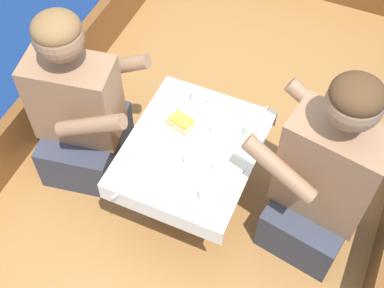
# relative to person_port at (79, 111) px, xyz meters

# --- Properties ---
(ground_plane) EXTENTS (60.00, 60.00, 0.00)m
(ground_plane) POSITION_rel_person_port_xyz_m (0.59, -0.07, -0.73)
(ground_plane) COLOR navy
(boat_deck) EXTENTS (1.93, 3.79, 0.33)m
(boat_deck) POSITION_rel_person_port_xyz_m (0.59, -0.07, -0.56)
(boat_deck) COLOR #9E6B38
(boat_deck) RESTS_ON ground_plane
(gunwale_port) EXTENTS (0.06, 3.79, 0.30)m
(gunwale_port) POSITION_rel_person_port_xyz_m (-0.35, -0.07, -0.25)
(gunwale_port) COLOR brown
(gunwale_port) RESTS_ON boat_deck
(gunwale_starboard) EXTENTS (0.06, 3.79, 0.30)m
(gunwale_starboard) POSITION_rel_person_port_xyz_m (1.52, -0.07, -0.25)
(gunwale_starboard) COLOR brown
(gunwale_starboard) RESTS_ON boat_deck
(cockpit_table) EXTENTS (0.57, 0.69, 0.43)m
(cockpit_table) POSITION_rel_person_port_xyz_m (0.59, 0.00, -0.02)
(cockpit_table) COLOR #B2B2B7
(cockpit_table) RESTS_ON boat_deck
(person_port) EXTENTS (0.57, 0.52, 0.97)m
(person_port) POSITION_rel_person_port_xyz_m (0.00, 0.00, 0.00)
(person_port) COLOR #333847
(person_port) RESTS_ON boat_deck
(person_starboard) EXTENTS (0.57, 0.51, 1.04)m
(person_starboard) POSITION_rel_person_port_xyz_m (1.17, 0.07, 0.03)
(person_starboard) COLOR #333847
(person_starboard) RESTS_ON boat_deck
(plate_sandwich) EXTENTS (0.18, 0.18, 0.01)m
(plate_sandwich) POSITION_rel_person_port_xyz_m (0.50, 0.09, 0.03)
(plate_sandwich) COLOR silver
(plate_sandwich) RESTS_ON cockpit_table
(plate_bread) EXTENTS (0.16, 0.16, 0.01)m
(plate_bread) POSITION_rel_person_port_xyz_m (0.52, -0.22, 0.03)
(plate_bread) COLOR silver
(plate_bread) RESTS_ON cockpit_table
(sandwich) EXTENTS (0.13, 0.11, 0.05)m
(sandwich) POSITION_rel_person_port_xyz_m (0.50, 0.09, 0.06)
(sandwich) COLOR #E0BC7F
(sandwich) RESTS_ON plate_sandwich
(bowl_port_near) EXTENTS (0.12, 0.12, 0.04)m
(bowl_port_near) POSITION_rel_person_port_xyz_m (0.69, 0.14, 0.05)
(bowl_port_near) COLOR silver
(bowl_port_near) RESTS_ON cockpit_table
(bowl_starboard_near) EXTENTS (0.12, 0.12, 0.04)m
(bowl_starboard_near) POSITION_rel_person_port_xyz_m (0.64, -0.06, 0.05)
(bowl_starboard_near) COLOR silver
(bowl_starboard_near) RESTS_ON cockpit_table
(bowl_center_far) EXTENTS (0.15, 0.15, 0.04)m
(bowl_center_far) POSITION_rel_person_port_xyz_m (0.42, -0.08, 0.05)
(bowl_center_far) COLOR silver
(bowl_center_far) RESTS_ON cockpit_table
(bowl_port_far) EXTENTS (0.13, 0.13, 0.04)m
(bowl_port_far) POSITION_rel_person_port_xyz_m (0.78, -0.05, 0.05)
(bowl_port_far) COLOR silver
(bowl_port_far) RESTS_ON cockpit_table
(coffee_cup_port) EXTENTS (0.11, 0.08, 0.07)m
(coffee_cup_port) POSITION_rel_person_port_xyz_m (0.76, -0.22, 0.06)
(coffee_cup_port) COLOR silver
(coffee_cup_port) RESTS_ON cockpit_table
(coffee_cup_starboard) EXTENTS (0.10, 0.07, 0.07)m
(coffee_cup_starboard) POSITION_rel_person_port_xyz_m (0.51, 0.26, 0.06)
(coffee_cup_starboard) COLOR silver
(coffee_cup_starboard) RESTS_ON cockpit_table
(tin_can) EXTENTS (0.07, 0.07, 0.05)m
(tin_can) POSITION_rel_person_port_xyz_m (0.80, 0.17, 0.06)
(tin_can) COLOR silver
(tin_can) RESTS_ON cockpit_table
(utensil_spoon_center) EXTENTS (0.08, 0.16, 0.01)m
(utensil_spoon_center) POSITION_rel_person_port_xyz_m (0.43, -0.27, 0.03)
(utensil_spoon_center) COLOR silver
(utensil_spoon_center) RESTS_ON cockpit_table
(utensil_spoon_port) EXTENTS (0.08, 0.16, 0.01)m
(utensil_spoon_port) POSITION_rel_person_port_xyz_m (0.40, -0.18, 0.03)
(utensil_spoon_port) COLOR silver
(utensil_spoon_port) RESTS_ON cockpit_table
(utensil_spoon_starboard) EXTENTS (0.14, 0.12, 0.01)m
(utensil_spoon_starboard) POSITION_rel_person_port_xyz_m (0.78, 0.11, 0.03)
(utensil_spoon_starboard) COLOR silver
(utensil_spoon_starboard) RESTS_ON cockpit_table
(utensil_knife_starboard) EXTENTS (0.03, 0.17, 0.00)m
(utensil_knife_starboard) POSITION_rel_person_port_xyz_m (0.83, 0.27, 0.03)
(utensil_knife_starboard) COLOR silver
(utensil_knife_starboard) RESTS_ON cockpit_table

